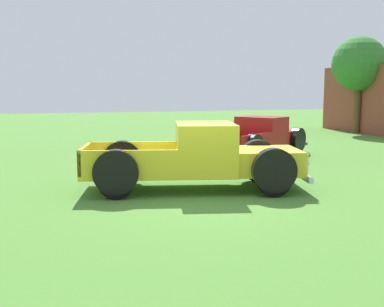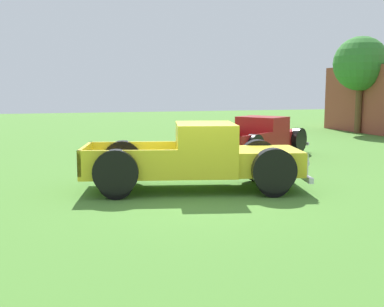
% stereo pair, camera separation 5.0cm
% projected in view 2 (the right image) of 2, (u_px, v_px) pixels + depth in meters
% --- Properties ---
extents(ground_plane, '(80.00, 80.00, 0.00)m').
position_uv_depth(ground_plane, '(203.00, 195.00, 11.02)').
color(ground_plane, '#477A2D').
extents(pickup_truck_foreground, '(3.17, 5.67, 1.64)m').
position_uv_depth(pickup_truck_foreground, '(208.00, 158.00, 11.50)').
color(pickup_truck_foreground, yellow).
rests_on(pickup_truck_foreground, ground_plane).
extents(pickup_truck_behind_right, '(4.05, 4.92, 1.46)m').
position_uv_depth(pickup_truck_behind_right, '(263.00, 137.00, 17.29)').
color(pickup_truck_behind_right, maroon).
rests_on(pickup_truck_behind_right, ground_plane).
extents(oak_tree_center, '(2.99, 2.99, 5.36)m').
position_uv_depth(oak_tree_center, '(361.00, 64.00, 25.86)').
color(oak_tree_center, brown).
rests_on(oak_tree_center, ground_plane).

